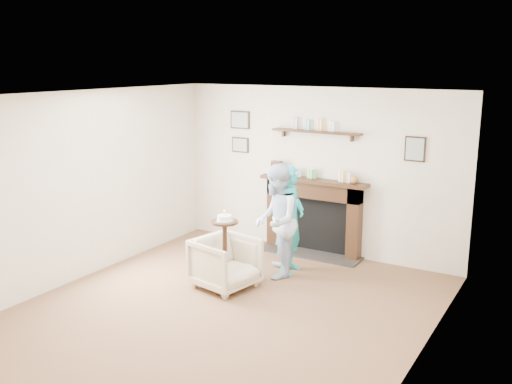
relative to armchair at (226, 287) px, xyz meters
The scene contains 6 objects.
ground 0.68m from the armchair, 56.47° to the right, with size 5.00×5.00×0.00m, color brown.
room_shell 1.67m from the armchair, 18.57° to the left, with size 4.54×5.02×2.52m.
armchair is the anchor object (origin of this frame).
man 0.79m from the armchair, 63.42° to the left, with size 0.75×0.58×1.54m, color #C6E2F8.
woman 1.02m from the armchair, 63.65° to the left, with size 0.55×0.36×1.51m, color #20B5B8.
pedestal_table 0.69m from the armchair, 58.48° to the right, with size 0.34×0.34×1.08m.
Camera 1 is at (3.49, -5.19, 2.86)m, focal length 40.00 mm.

